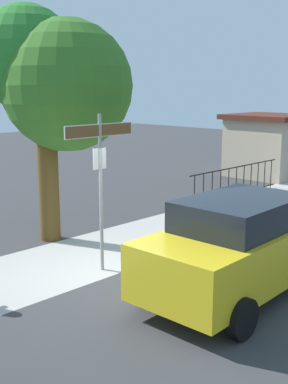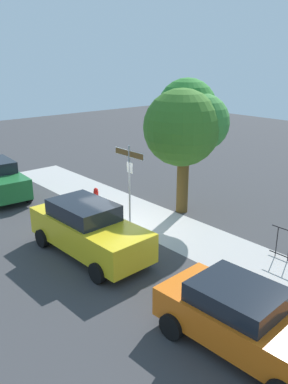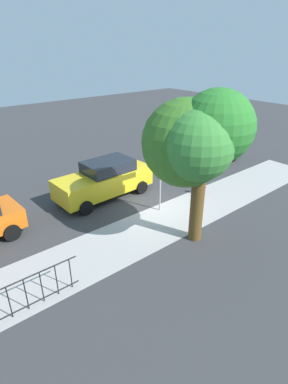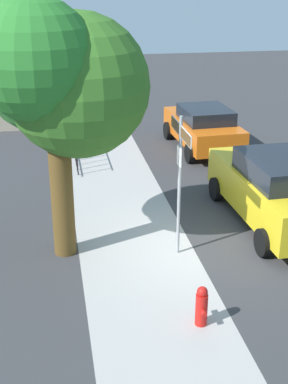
{
  "view_description": "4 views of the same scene",
  "coord_description": "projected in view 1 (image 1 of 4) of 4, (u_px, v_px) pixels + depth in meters",
  "views": [
    {
      "loc": [
        -6.29,
        -6.89,
        3.65
      ],
      "look_at": [
        1.0,
        0.3,
        1.47
      ],
      "focal_mm": 46.02,
      "sensor_mm": 36.0,
      "label": 1
    },
    {
      "loc": [
        11.19,
        -8.74,
        6.27
      ],
      "look_at": [
        0.46,
        0.64,
        1.41
      ],
      "focal_mm": 36.94,
      "sensor_mm": 36.0,
      "label": 2
    },
    {
      "loc": [
        8.13,
        9.26,
        6.69
      ],
      "look_at": [
        0.9,
        0.53,
        1.25
      ],
      "focal_mm": 28.82,
      "sensor_mm": 36.0,
      "label": 3
    },
    {
      "loc": [
        -10.43,
        3.01,
        5.92
      ],
      "look_at": [
        0.85,
        1.0,
        1.12
      ],
      "focal_mm": 50.02,
      "sensor_mm": 36.0,
      "label": 4
    }
  ],
  "objects": [
    {
      "name": "ground_plane",
      "position": [
        120.0,
        273.0,
        9.87
      ],
      "size": [
        60.0,
        60.0,
        0.0
      ],
      "primitive_type": "plane",
      "color": "#38383A"
    },
    {
      "name": "sidewalk_strip",
      "position": [
        144.0,
        238.0,
        12.16
      ],
      "size": [
        24.0,
        2.6,
        0.0
      ],
      "primitive_type": "cube",
      "color": "#A8A5A1",
      "rests_on": "ground_plane"
    },
    {
      "name": "street_sign",
      "position": [
        100.0,
        161.0,
        9.6
      ],
      "size": [
        1.68,
        0.07,
        3.16
      ],
      "color": "#9EA0A5",
      "rests_on": "ground_plane"
    },
    {
      "name": "iron_fence",
      "position": [
        236.0,
        181.0,
        16.52
      ],
      "size": [
        4.92,
        0.04,
        1.07
      ],
      "color": "black",
      "rests_on": "ground_plane"
    },
    {
      "name": "car_yellow",
      "position": [
        246.0,
        244.0,
        8.81
      ],
      "size": [
        4.75,
        2.1,
        1.79
      ],
      "rotation": [
        0.0,
        0.0,
        0.03
      ],
      "color": "gold",
      "rests_on": "ground_plane"
    },
    {
      "name": "shade_tree",
      "position": [
        55.0,
        81.0,
        11.41
      ],
      "size": [
        3.23,
        3.54,
        5.53
      ],
      "color": "brown",
      "rests_on": "ground_plane"
    },
    {
      "name": "utility_shed",
      "position": [
        268.0,
        145.0,
        20.5
      ],
      "size": [
        3.05,
        3.09,
        2.57
      ],
      "color": "tan",
      "rests_on": "ground_plane"
    }
  ]
}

